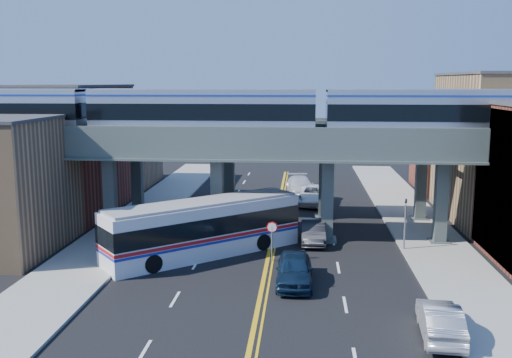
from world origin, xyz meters
The scene contains 19 objects.
ground centered at (0.00, 0.00, 0.00)m, with size 120.00×120.00×0.00m, color black.
sidewalk_west centered at (-11.50, 10.00, 0.08)m, with size 5.00×70.00×0.16m, color gray.
sidewalk_east centered at (11.50, 10.00, 0.08)m, with size 5.00×70.00×0.16m, color gray.
building_west_b centered at (-18.50, 16.00, 5.50)m, with size 8.00×14.00×11.00m, color brown.
building_west_c centered at (-18.50, 29.00, 4.00)m, with size 8.00×10.00×8.00m, color #9A764F.
building_east_b centered at (18.50, 16.00, 6.00)m, with size 8.00×14.00×12.00m, color #9A764F.
building_east_c centered at (18.50, 29.00, 4.50)m, with size 8.00×10.00×9.00m, color brown.
mural_panel centered at (14.55, 4.00, 4.75)m, with size 0.10×9.50×9.50m, color teal.
elevated_viaduct_near centered at (0.00, 8.00, 6.47)m, with size 52.00×3.60×7.40m.
elevated_viaduct_far centered at (0.00, 15.00, 6.47)m, with size 52.00×3.60×7.40m.
transit_train centered at (-4.95, 8.00, 9.35)m, with size 49.37×3.10×3.61m.
stop_sign centered at (0.30, 3.00, 1.76)m, with size 0.76×0.09×2.63m.
traffic_signal centered at (9.20, 6.00, 2.30)m, with size 0.15×0.18×4.10m.
transit_bus centered at (-4.30, 3.99, 1.82)m, with size 12.48×11.13×3.54m.
car_lane_a centered at (1.80, -1.14, 0.87)m, with size 2.06×5.12×1.74m, color #0E1F36.
car_lane_b centered at (3.02, 7.61, 0.80)m, with size 1.69×4.85×1.60m, color #28272A.
car_lane_c centered at (3.33, 20.83, 0.86)m, with size 2.84×6.17×1.71m, color white.
car_lane_d centered at (2.01, 25.31, 0.90)m, with size 2.53×6.23×1.81m, color silver.
car_parked_curb centered at (8.50, -7.46, 0.79)m, with size 1.68×4.81×1.59m, color #A0A1A4.
Camera 1 is at (2.17, -32.39, 11.46)m, focal length 40.00 mm.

